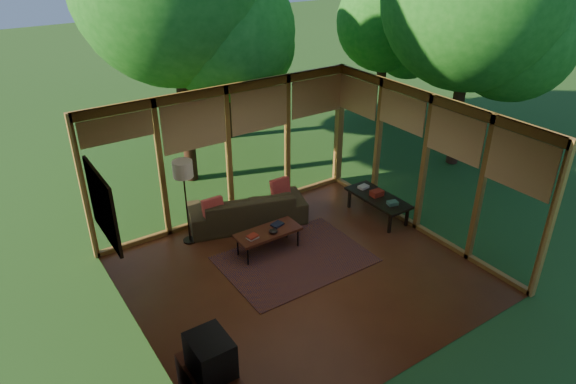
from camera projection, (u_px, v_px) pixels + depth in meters
floor at (302, 274)px, 8.75m from camera, size 5.50×5.50×0.00m
ceiling at (304, 125)px, 7.49m from camera, size 5.50×5.50×0.00m
wall_left at (133, 262)px, 6.77m from camera, size 0.04×5.00×2.70m
wall_front at (421, 288)px, 6.29m from camera, size 5.50×0.04×2.70m
window_wall_back at (229, 153)px, 9.96m from camera, size 5.50×0.12×2.70m
window_wall_right at (424, 165)px, 9.48m from camera, size 0.12×5.00×2.70m
exterior_lawn at (355, 89)px, 18.58m from camera, size 40.00×40.00×0.00m
tree_ne at (220, 20)px, 13.03m from camera, size 3.21×3.21×4.75m
tree_far at (386, 22)px, 14.32m from camera, size 2.78×2.78×4.26m
rug at (295, 259)px, 9.14m from camera, size 2.53×1.79×0.01m
sofa at (247, 208)px, 10.11m from camera, size 2.43×1.51×0.66m
pillow_left at (213, 209)px, 9.59m from camera, size 0.40×0.21×0.42m
pillow_right at (280, 188)px, 10.33m from camera, size 0.39×0.21×0.41m
ct_book_lower at (253, 238)px, 8.97m from camera, size 0.21×0.17×0.03m
ct_book_upper at (252, 236)px, 8.96m from camera, size 0.21×0.18×0.03m
ct_book_side at (277, 224)px, 9.36m from camera, size 0.25×0.22×0.03m
ct_bowl at (273, 231)px, 9.12m from camera, size 0.16×0.16×0.07m
television at (210, 355)px, 5.98m from camera, size 0.45×0.55×0.50m
console_book_a at (393, 203)px, 9.97m from camera, size 0.23×0.19×0.07m
console_book_b at (377, 193)px, 10.29m from camera, size 0.25×0.19×0.11m
console_book_c at (363, 187)px, 10.59m from camera, size 0.22×0.17×0.06m
floor_lamp at (183, 174)px, 9.02m from camera, size 0.36×0.36×1.65m
coffee_table at (268, 233)px, 9.20m from camera, size 1.20×0.50×0.43m
side_console at (378, 199)px, 10.30m from camera, size 0.60×1.40×0.46m
wall_painting at (103, 205)px, 7.72m from camera, size 0.06×1.35×1.15m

